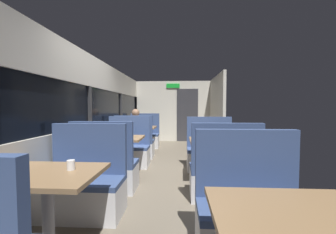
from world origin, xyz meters
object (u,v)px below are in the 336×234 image
at_px(seated_passenger, 135,137).
at_px(bench_rear_aisle_facing_end, 224,176).
at_px(dining_table_rear_aisle, 216,145).
at_px(bench_rear_aisle_facing_entry, 210,154).
at_px(bench_mid_window_facing_end, 106,170).
at_px(bench_front_aisle_facing_entry, 251,218).
at_px(bench_far_window_facing_entry, 144,137).
at_px(coffee_cup_primary, 71,165).
at_px(dining_table_far_window, 140,130).
at_px(bench_far_window_facing_end, 135,145).
at_px(dining_table_mid_window, 119,142).
at_px(bench_mid_window_facing_entry, 128,151).
at_px(dining_table_near_window, 47,184).
at_px(dining_table_front_aisle, 296,231).
at_px(bench_near_window_facing_entry, 84,188).

bearing_deg(seated_passenger, bench_rear_aisle_facing_end, -53.27).
distance_m(dining_table_rear_aisle, bench_rear_aisle_facing_entry, 0.77).
relative_size(bench_mid_window_facing_end, bench_rear_aisle_facing_entry, 1.00).
bearing_deg(bench_front_aisle_facing_entry, bench_far_window_facing_entry, 110.25).
xyz_separation_m(bench_far_window_facing_entry, coffee_cup_primary, (0.17, -4.87, 0.46)).
height_order(dining_table_far_window, bench_far_window_facing_end, bench_far_window_facing_end).
bearing_deg(bench_mid_window_facing_end, dining_table_rear_aisle, 15.59).
distance_m(bench_front_aisle_facing_entry, dining_table_rear_aisle, 1.85).
height_order(dining_table_mid_window, bench_rear_aisle_facing_entry, bench_rear_aisle_facing_entry).
distance_m(dining_table_far_window, bench_far_window_facing_end, 0.77).
relative_size(dining_table_mid_window, bench_mid_window_facing_end, 0.82).
distance_m(dining_table_mid_window, dining_table_rear_aisle, 1.80).
bearing_deg(seated_passenger, dining_table_rear_aisle, -43.51).
bearing_deg(bench_mid_window_facing_entry, bench_rear_aisle_facing_end, -41.77).
xyz_separation_m(dining_table_near_window, bench_mid_window_facing_end, (0.00, 1.43, -0.31)).
xyz_separation_m(dining_table_mid_window, dining_table_far_window, (0.00, 2.13, 0.00)).
bearing_deg(bench_far_window_facing_entry, dining_table_front_aisle, -72.13).
height_order(bench_mid_window_facing_end, bench_far_window_facing_end, same).
relative_size(bench_mid_window_facing_entry, bench_far_window_facing_end, 1.00).
relative_size(seated_passenger, coffee_cup_primary, 14.00).
height_order(bench_mid_window_facing_end, dining_table_front_aisle, bench_mid_window_facing_end).
xyz_separation_m(dining_table_far_window, seated_passenger, (0.00, -0.63, -0.10)).
height_order(bench_near_window_facing_entry, dining_table_rear_aisle, bench_near_window_facing_entry).
height_order(bench_front_aisle_facing_entry, seated_passenger, seated_passenger).
relative_size(dining_table_mid_window, bench_rear_aisle_facing_entry, 0.82).
relative_size(dining_table_near_window, bench_rear_aisle_facing_end, 0.82).
bearing_deg(seated_passenger, dining_table_far_window, 90.00).
bearing_deg(dining_table_mid_window, bench_far_window_facing_end, 90.00).
xyz_separation_m(bench_mid_window_facing_end, bench_rear_aisle_facing_end, (1.79, -0.20, 0.00)).
relative_size(bench_mid_window_facing_end, dining_table_far_window, 1.22).
relative_size(bench_near_window_facing_entry, bench_rear_aisle_facing_entry, 1.00).
xyz_separation_m(bench_far_window_facing_end, bench_front_aisle_facing_entry, (1.79, -3.45, 0.00)).
bearing_deg(dining_table_rear_aisle, bench_mid_window_facing_entry, 153.32).
xyz_separation_m(bench_rear_aisle_facing_end, bench_rear_aisle_facing_entry, (0.00, 1.40, 0.00)).
bearing_deg(bench_front_aisle_facing_entry, bench_far_window_facing_end, 117.39).
bearing_deg(bench_far_window_facing_end, bench_rear_aisle_facing_end, -52.43).
distance_m(dining_table_front_aisle, bench_front_aisle_facing_entry, 0.77).
xyz_separation_m(bench_near_window_facing_entry, seated_passenger, (0.00, 2.93, 0.21)).
bearing_deg(dining_table_far_window, seated_passenger, -90.00).
xyz_separation_m(bench_rear_aisle_facing_end, coffee_cup_primary, (-1.62, -1.15, 0.46)).
bearing_deg(dining_table_far_window, bench_mid_window_facing_entry, -90.00).
relative_size(dining_table_far_window, bench_far_window_facing_entry, 0.82).
bearing_deg(bench_front_aisle_facing_entry, dining_table_far_window, 113.31).
height_order(dining_table_near_window, dining_table_rear_aisle, same).
distance_m(dining_table_front_aisle, bench_rear_aisle_facing_end, 1.85).
xyz_separation_m(dining_table_mid_window, coffee_cup_primary, (0.17, -2.05, 0.15)).
bearing_deg(dining_table_far_window, dining_table_near_window, -90.00).
xyz_separation_m(dining_table_near_window, dining_table_front_aisle, (1.79, -0.60, 0.00)).
height_order(bench_rear_aisle_facing_entry, seated_passenger, seated_passenger).
bearing_deg(bench_far_window_facing_end, bench_mid_window_facing_entry, -90.00).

